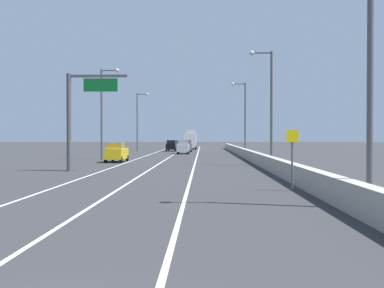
{
  "coord_description": "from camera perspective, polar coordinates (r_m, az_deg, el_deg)",
  "views": [
    {
      "loc": [
        2.26,
        -5.73,
        2.69
      ],
      "look_at": [
        0.99,
        51.41,
        1.76
      ],
      "focal_mm": 44.66,
      "sensor_mm": 36.0,
      "label": 1
    }
  ],
  "objects": [
    {
      "name": "ground_plane",
      "position": [
        69.82,
        -0.58,
        -1.28
      ],
      "size": [
        320.0,
        320.0,
        0.0
      ],
      "primitive_type": "plane",
      "color": "#2D2D30"
    },
    {
      "name": "lane_stripe_left",
      "position": [
        61.28,
        -6.0,
        -1.59
      ],
      "size": [
        0.16,
        130.0,
        0.0
      ],
      "primitive_type": "cube",
      "color": "silver",
      "rests_on": "ground_plane"
    },
    {
      "name": "lane_stripe_center",
      "position": [
        60.94,
        -2.74,
        -1.6
      ],
      "size": [
        0.16,
        130.0,
        0.0
      ],
      "primitive_type": "cube",
      "color": "silver",
      "rests_on": "ground_plane"
    },
    {
      "name": "lane_stripe_right",
      "position": [
        60.8,
        0.56,
        -1.6
      ],
      "size": [
        0.16,
        130.0,
        0.0
      ],
      "primitive_type": "cube",
      "color": "silver",
      "rests_on": "ground_plane"
    },
    {
      "name": "jersey_barrier_right",
      "position": [
        46.09,
        7.88,
        -1.74
      ],
      "size": [
        0.6,
        120.0,
        1.1
      ],
      "primitive_type": "cube",
      "color": "#9E998E",
      "rests_on": "ground_plane"
    },
    {
      "name": "overhead_sign_gantry",
      "position": [
        37.63,
        -13.41,
        4.01
      ],
      "size": [
        4.68,
        0.36,
        7.5
      ],
      "color": "#47474C",
      "rests_on": "ground_plane"
    },
    {
      "name": "speed_advisory_sign",
      "position": [
        23.92,
        11.89,
        -1.31
      ],
      "size": [
        0.6,
        0.11,
        3.0
      ],
      "color": "#4C4C51",
      "rests_on": "ground_plane"
    },
    {
      "name": "lamp_post_right_near",
      "position": [
        19.02,
        19.8,
        10.83
      ],
      "size": [
        2.14,
        0.44,
        10.44
      ],
      "color": "#4C4C51",
      "rests_on": "ground_plane"
    },
    {
      "name": "lamp_post_right_second",
      "position": [
        43.9,
        9.15,
        5.21
      ],
      "size": [
        2.14,
        0.44,
        10.44
      ],
      "color": "#4C4C51",
      "rests_on": "ground_plane"
    },
    {
      "name": "lamp_post_right_third",
      "position": [
        69.29,
        6.17,
        3.64
      ],
      "size": [
        2.14,
        0.44,
        10.44
      ],
      "color": "#4C4C51",
      "rests_on": "ground_plane"
    },
    {
      "name": "lamp_post_left_mid",
      "position": [
        55.75,
        -10.49,
        4.3
      ],
      "size": [
        2.14,
        0.44,
        10.44
      ],
      "color": "#4C4C51",
      "rests_on": "ground_plane"
    },
    {
      "name": "lamp_post_left_far",
      "position": [
        86.02,
        -6.39,
        3.11
      ],
      "size": [
        2.14,
        0.44,
        10.44
      ],
      "color": "#4C4C51",
      "rests_on": "ground_plane"
    },
    {
      "name": "car_green_0",
      "position": [
        99.54,
        -1.89,
        -0.09
      ],
      "size": [
        1.92,
        4.42,
        1.85
      ],
      "color": "#196033",
      "rests_on": "ground_plane"
    },
    {
      "name": "car_silver_1",
      "position": [
        72.98,
        -1.06,
        -0.38
      ],
      "size": [
        1.84,
        4.68,
        2.05
      ],
      "color": "#B7B7BC",
      "rests_on": "ground_plane"
    },
    {
      "name": "car_black_2",
      "position": [
        86.42,
        -2.44,
        -0.2
      ],
      "size": [
        1.95,
        4.55,
        1.99
      ],
      "color": "black",
      "rests_on": "ground_plane"
    },
    {
      "name": "car_gray_3",
      "position": [
        83.38,
        -0.67,
        -0.22
      ],
      "size": [
        2.01,
        4.33,
        2.03
      ],
      "color": "slate",
      "rests_on": "ground_plane"
    },
    {
      "name": "car_yellow_4",
      "position": [
        50.27,
        -9.0,
        -1.0
      ],
      "size": [
        1.84,
        4.58,
        2.02
      ],
      "color": "gold",
      "rests_on": "ground_plane"
    },
    {
      "name": "box_truck",
      "position": [
        100.15,
        -0.19,
        0.53
      ],
      "size": [
        2.47,
        9.09,
        4.33
      ],
      "color": "silver",
      "rests_on": "ground_plane"
    }
  ]
}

